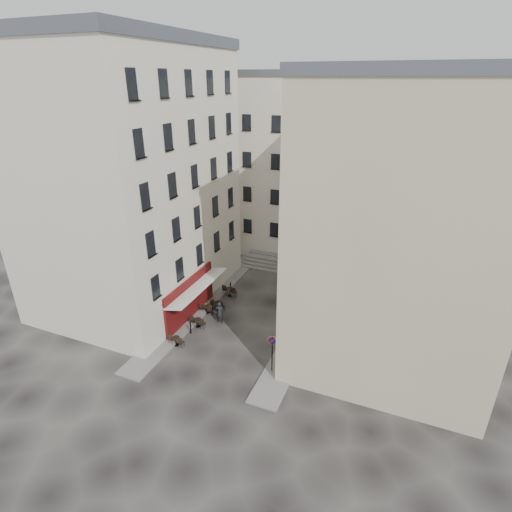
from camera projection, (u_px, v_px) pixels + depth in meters
The scene contains 18 objects.
ground at pixel (235, 336), 30.32m from camera, with size 90.00×90.00×0.00m, color black.
sidewalk_left at pixel (208, 299), 35.23m from camera, with size 2.00×22.00×0.12m, color slate.
sidewalk_right at pixel (303, 327), 31.26m from camera, with size 2.00×18.00×0.12m, color slate.
building_left at pixel (131, 181), 32.28m from camera, with size 12.20×16.20×20.60m.
building_right at pixel (402, 224), 25.80m from camera, with size 12.20×14.20×18.60m.
building_back at pixel (300, 165), 42.87m from camera, with size 18.20×10.20×18.60m.
cafe_storefront at pixel (191, 297), 31.89m from camera, with size 1.74×7.30×3.50m.
stone_steps at pixel (287, 265), 40.76m from camera, with size 9.00×3.15×0.80m.
bollard_near at pixel (191, 328), 30.39m from camera, with size 0.12×0.12×0.98m.
bollard_mid at pixel (212, 305), 33.34m from camera, with size 0.12×0.12×0.98m.
bollard_far at pixel (231, 287), 36.29m from camera, with size 0.12×0.12×0.98m.
no_parking_sign at pixel (272, 347), 25.79m from camera, with size 0.65×0.14×2.84m.
bistro_table_a at pixel (176, 340), 29.05m from camera, with size 1.26×0.59×0.89m.
bistro_table_b at pixel (198, 322), 31.21m from camera, with size 1.29×0.60×0.91m.
bistro_table_c at pixel (207, 309), 33.02m from camera, with size 1.25×0.58×0.88m.
bistro_table_d at pixel (218, 305), 33.53m from camera, with size 1.28×0.60×0.90m.
bistro_table_e at pixel (230, 291), 35.66m from camera, with size 1.37×0.64×0.96m.
pedestrian at pixel (220, 312), 31.60m from camera, with size 0.68×0.45×1.87m, color black.
Camera 1 is at (11.09, -22.65, 17.97)m, focal length 28.00 mm.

